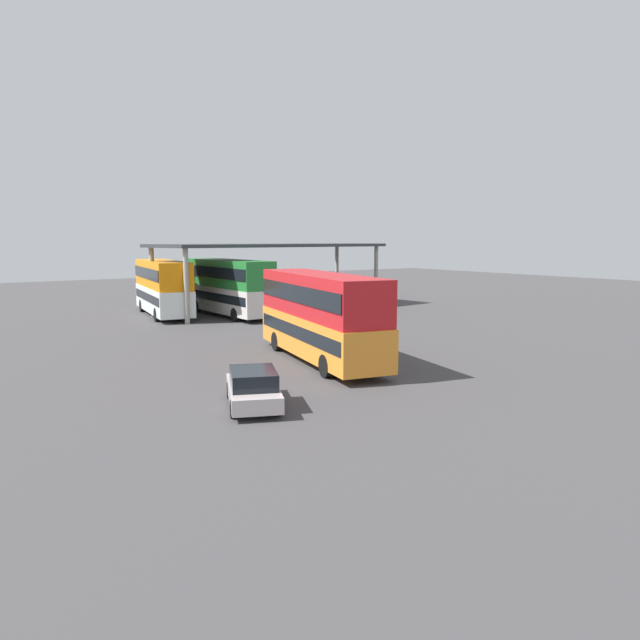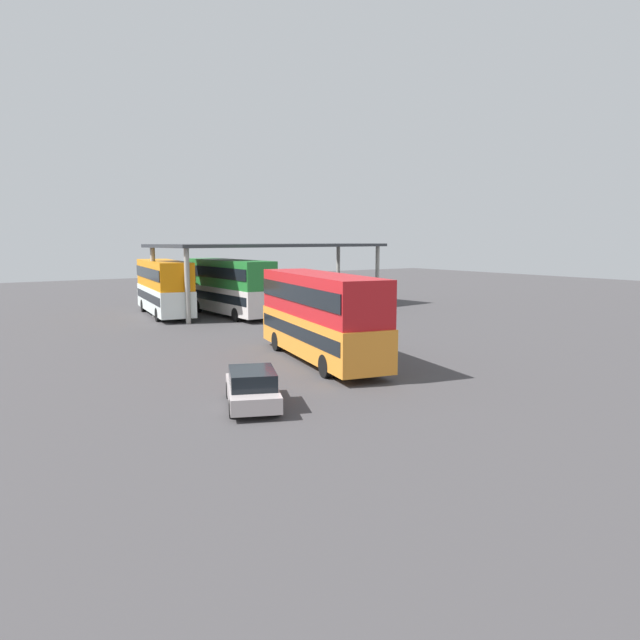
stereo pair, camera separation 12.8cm
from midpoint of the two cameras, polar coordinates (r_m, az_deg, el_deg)
The scene contains 6 objects.
ground_plane at distance 26.05m, azimuth 3.02°, elevation -5.08°, with size 140.00×140.00×0.00m, color #413F41.
double_decker_main at distance 27.99m, azimuth 0.12°, elevation 0.64°, with size 4.63×10.97×4.22m.
parked_hatchback at distance 20.69m, azimuth -6.47°, elevation -6.61°, with size 3.10×4.30×1.35m.
double_decker_near_canopy at distance 46.64m, azimuth -14.92°, elevation 3.26°, with size 4.03×10.71×4.24m.
double_decker_mid_row at distance 45.52m, azimuth -8.80°, elevation 3.38°, with size 2.74×10.73×4.32m.
depot_canopy at distance 48.81m, azimuth -4.32°, elevation 7.04°, with size 21.11×8.92×5.51m.
Camera 2 is at (-15.36, -20.22, 5.81)m, focal length 32.75 mm.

